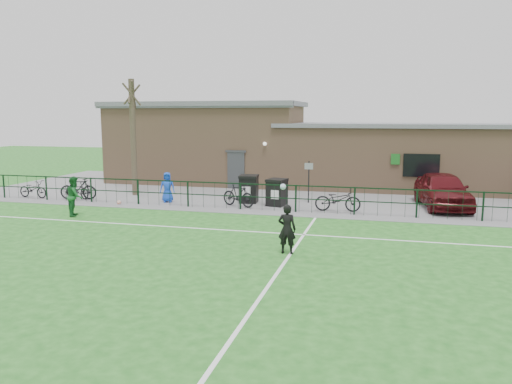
% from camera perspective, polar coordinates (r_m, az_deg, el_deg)
% --- Properties ---
extents(ground, '(90.00, 90.00, 0.00)m').
position_cam_1_polar(ground, '(14.43, -5.04, -8.07)').
color(ground, '#1B5A1A').
rests_on(ground, ground).
extents(paving_strip, '(34.00, 13.00, 0.02)m').
position_cam_1_polar(paving_strip, '(27.23, 4.50, -0.04)').
color(paving_strip, slate).
rests_on(paving_strip, ground).
extents(pitch_line_touch, '(28.00, 0.10, 0.01)m').
position_cam_1_polar(pitch_line_touch, '(21.72, 1.86, -2.29)').
color(pitch_line_touch, white).
rests_on(pitch_line_touch, ground).
extents(pitch_line_mid, '(28.00, 0.10, 0.01)m').
position_cam_1_polar(pitch_line_mid, '(18.12, -0.80, -4.52)').
color(pitch_line_mid, white).
rests_on(pitch_line_mid, ground).
extents(pitch_line_perp, '(0.10, 16.00, 0.01)m').
position_cam_1_polar(pitch_line_perp, '(13.91, 2.84, -8.67)').
color(pitch_line_perp, white).
rests_on(pitch_line_perp, ground).
extents(perimeter_fence, '(28.00, 0.10, 1.20)m').
position_cam_1_polar(perimeter_fence, '(21.81, 1.98, -0.65)').
color(perimeter_fence, black).
rests_on(perimeter_fence, ground).
extents(bare_tree, '(0.30, 0.30, 6.00)m').
position_cam_1_polar(bare_tree, '(26.72, -13.85, 6.02)').
color(bare_tree, '#403527').
rests_on(bare_tree, ground).
extents(wheelie_bin_left, '(0.91, 1.00, 1.23)m').
position_cam_1_polar(wheelie_bin_left, '(23.88, -0.82, 0.27)').
color(wheelie_bin_left, black).
rests_on(wheelie_bin_left, paving_strip).
extents(wheelie_bin_right, '(0.92, 1.00, 1.16)m').
position_cam_1_polar(wheelie_bin_right, '(23.06, 2.40, -0.14)').
color(wheelie_bin_right, black).
rests_on(wheelie_bin_right, paving_strip).
extents(sign_post, '(0.07, 0.07, 2.00)m').
position_cam_1_polar(sign_post, '(23.86, 6.04, 1.14)').
color(sign_post, black).
rests_on(sign_post, paving_strip).
extents(car_maroon, '(2.54, 4.95, 1.61)m').
position_cam_1_polar(car_maroon, '(24.05, 20.55, 0.22)').
color(car_maroon, '#4F0E12').
rests_on(car_maroon, paving_strip).
extents(bicycle_a, '(1.74, 0.77, 0.89)m').
position_cam_1_polar(bicycle_a, '(27.69, -24.13, 0.32)').
color(bicycle_a, black).
rests_on(bicycle_a, paving_strip).
extents(bicycle_b, '(1.91, 0.85, 1.11)m').
position_cam_1_polar(bicycle_b, '(26.25, -19.66, 0.39)').
color(bicycle_b, black).
rests_on(bicycle_b, paving_strip).
extents(bicycle_c, '(1.86, 1.17, 0.92)m').
position_cam_1_polar(bicycle_c, '(26.61, -19.75, 0.29)').
color(bicycle_c, black).
rests_on(bicycle_c, paving_strip).
extents(bicycle_d, '(1.85, 1.18, 1.08)m').
position_cam_1_polar(bicycle_d, '(22.81, -2.05, -0.34)').
color(bicycle_d, black).
rests_on(bicycle_d, paving_strip).
extents(bicycle_e, '(2.01, 0.82, 1.03)m').
position_cam_1_polar(bicycle_e, '(21.97, 9.33, -0.86)').
color(bicycle_e, black).
rests_on(bicycle_e, paving_strip).
extents(spectator_child, '(0.82, 0.66, 1.45)m').
position_cam_1_polar(spectator_child, '(24.32, -10.10, 0.54)').
color(spectator_child, blue).
rests_on(spectator_child, paving_strip).
extents(goalkeeper_kick, '(1.20, 3.62, 1.68)m').
position_cam_1_polar(goalkeeper_kick, '(15.26, 3.54, -4.05)').
color(goalkeeper_kick, black).
rests_on(goalkeeper_kick, ground).
extents(outfield_player, '(0.92, 1.00, 1.66)m').
position_cam_1_polar(outfield_player, '(22.13, -20.00, -0.44)').
color(outfield_player, '#1A5E28').
rests_on(outfield_player, ground).
extents(ball_ground, '(0.20, 0.20, 0.20)m').
position_cam_1_polar(ball_ground, '(24.37, -15.38, -1.15)').
color(ball_ground, white).
rests_on(ball_ground, ground).
extents(clubhouse, '(24.25, 5.40, 4.96)m').
position_cam_1_polar(clubhouse, '(30.08, 3.89, 5.05)').
color(clubhouse, '#A07A59').
rests_on(clubhouse, ground).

